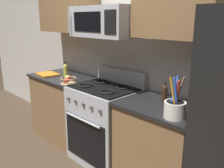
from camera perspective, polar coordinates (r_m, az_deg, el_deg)
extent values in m
cube|color=beige|center=(2.96, 3.37, 7.67)|extent=(8.00, 0.10, 2.60)
cube|color=olive|center=(3.58, -11.21, -5.50)|extent=(0.90, 0.55, 0.88)
cube|color=black|center=(3.45, -11.60, 1.61)|extent=(0.94, 0.59, 0.03)
cube|color=#B2B5BA|center=(2.94, -1.78, -9.56)|extent=(0.76, 0.59, 0.91)
cube|color=black|center=(2.81, -6.40, -12.98)|extent=(0.67, 0.01, 0.51)
cylinder|color=#B2B5BA|center=(2.68, -7.00, -8.34)|extent=(0.57, 0.02, 0.02)
cube|color=black|center=(2.78, -1.85, -0.84)|extent=(0.73, 0.53, 0.02)
cube|color=#B2B5BA|center=(2.94, 1.96, 1.70)|extent=(0.76, 0.06, 0.18)
torus|color=black|center=(2.83, -6.22, -0.28)|extent=(0.17, 0.17, 0.02)
torus|color=black|center=(2.56, -1.15, -1.82)|extent=(0.17, 0.17, 0.02)
torus|color=black|center=(2.98, -2.47, 0.60)|extent=(0.17, 0.17, 0.02)
torus|color=black|center=(2.73, 2.66, -0.76)|extent=(0.17, 0.17, 0.02)
cylinder|color=#4C4C51|center=(2.84, -10.20, -3.39)|extent=(0.04, 0.02, 0.04)
cylinder|color=#4C4C51|center=(2.73, -8.57, -4.05)|extent=(0.04, 0.02, 0.04)
cylinder|color=#4C4C51|center=(2.63, -6.81, -4.77)|extent=(0.04, 0.02, 0.04)
cylinder|color=#4C4C51|center=(2.53, -4.90, -5.53)|extent=(0.04, 0.02, 0.04)
cylinder|color=#4C4C51|center=(2.43, -2.82, -6.36)|extent=(0.04, 0.02, 0.04)
cube|color=olive|center=(2.48, 11.17, -15.14)|extent=(0.77, 0.55, 0.88)
cube|color=black|center=(2.29, 11.75, -5.24)|extent=(0.81, 0.59, 0.03)
cube|color=#B2B5BA|center=(2.69, -1.51, 14.38)|extent=(0.78, 0.40, 0.32)
cube|color=black|center=(2.61, -5.96, 14.29)|extent=(0.43, 0.01, 0.20)
cube|color=black|center=(2.35, -0.43, 14.29)|extent=(0.16, 0.01, 0.23)
cylinder|color=#B2B5BA|center=(2.82, -10.07, 14.19)|extent=(0.02, 0.02, 0.23)
cube|color=olive|center=(3.45, -10.40, 18.16)|extent=(0.93, 0.34, 0.75)
cylinder|color=white|center=(2.01, 14.49, -5.87)|extent=(0.17, 0.17, 0.13)
cylinder|color=black|center=(2.00, 14.51, -5.59)|extent=(0.14, 0.14, 0.11)
cylinder|color=blue|center=(1.96, 14.73, -2.91)|extent=(0.06, 0.05, 0.31)
cylinder|color=olive|center=(2.01, 15.15, -2.35)|extent=(0.10, 0.03, 0.31)
cylinder|color=olive|center=(1.98, 14.87, -3.04)|extent=(0.04, 0.02, 0.29)
cylinder|color=blue|center=(1.98, 14.17, -2.51)|extent=(0.03, 0.10, 0.31)
cylinder|color=red|center=(1.98, 14.92, -3.11)|extent=(0.05, 0.04, 0.28)
cylinder|color=orange|center=(1.94, 14.17, -2.95)|extent=(0.09, 0.01, 0.31)
cone|color=tan|center=(3.04, -10.17, 0.78)|extent=(0.19, 0.19, 0.06)
torus|color=tan|center=(3.03, -10.19, 1.34)|extent=(0.20, 0.20, 0.01)
sphere|color=red|center=(3.03, -10.18, 1.26)|extent=(0.07, 0.07, 0.07)
sphere|color=orange|center=(3.04, -10.17, 1.29)|extent=(0.07, 0.07, 0.07)
sphere|color=yellow|center=(3.04, -10.08, 1.27)|extent=(0.07, 0.07, 0.07)
sphere|color=#9EB74C|center=(3.04, -10.30, 1.33)|extent=(0.08, 0.08, 0.08)
sphere|color=red|center=(3.02, -10.57, 0.76)|extent=(0.07, 0.07, 0.07)
cube|color=orange|center=(3.58, -14.85, 2.28)|extent=(0.35, 0.28, 0.02)
cylinder|color=#382314|center=(2.39, 12.18, -2.34)|extent=(0.06, 0.06, 0.13)
cone|color=#382314|center=(2.37, 12.29, -0.37)|extent=(0.05, 0.05, 0.04)
cylinder|color=black|center=(2.36, 12.32, 0.23)|extent=(0.02, 0.02, 0.01)
cylinder|color=gold|center=(3.44, -10.81, 3.05)|extent=(0.06, 0.06, 0.14)
cone|color=gold|center=(3.42, -10.88, 4.52)|extent=(0.05, 0.05, 0.04)
cylinder|color=black|center=(3.42, -10.91, 4.97)|extent=(0.02, 0.02, 0.01)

